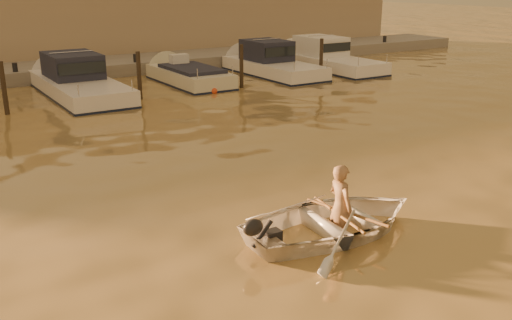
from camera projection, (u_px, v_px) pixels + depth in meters
ground_plane at (370, 201)px, 13.18m from camera, size 160.00×160.00×0.00m
dinghy at (336, 221)px, 11.45m from camera, size 4.01×2.94×0.81m
person at (340, 206)px, 11.40m from camera, size 0.45×0.66×1.75m
outboard_motor at (272, 237)px, 10.74m from camera, size 0.92×0.44×0.70m
oar_port at (346, 212)px, 11.52m from camera, size 0.41×2.08×0.13m
oar_starboard at (338, 214)px, 11.43m from camera, size 0.51×2.06×0.13m
moored_boat_2 at (79, 81)px, 24.77m from camera, size 2.61×8.63×1.75m
moored_boat_3 at (189, 79)px, 27.60m from camera, size 2.22×6.35×0.95m
moored_boat_4 at (274, 63)px, 29.97m from camera, size 2.45×7.48×1.75m
moored_boat_5 at (329, 58)px, 31.86m from camera, size 2.45×8.15×1.75m
piling_1 at (4, 91)px, 21.21m from camera, size 0.18×0.18×2.20m
piling_2 at (139, 78)px, 23.90m from camera, size 0.18×0.18×2.20m
piling_3 at (241, 68)px, 26.45m from camera, size 0.18×0.18×2.20m
piling_4 at (321, 61)px, 28.83m from camera, size 0.18×0.18×2.20m
fender_c at (86, 107)px, 22.31m from camera, size 0.30×0.30×0.30m
fender_d at (214, 91)px, 25.37m from camera, size 0.30×0.30×0.30m
fender_e at (291, 82)px, 27.52m from camera, size 0.30×0.30×0.30m
quay at (91, 71)px, 30.43m from camera, size 52.00×4.00×1.00m
waterfront_building at (60, 21)px, 34.16m from camera, size 46.00×7.00×4.80m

